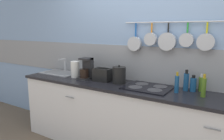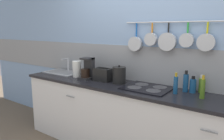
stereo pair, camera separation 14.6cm
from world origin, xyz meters
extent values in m
cube|color=#84A3CC|center=(0.00, 0.32, 1.30)|extent=(7.20, 0.06, 2.60)
cube|color=gray|center=(0.00, 0.32, 1.11)|extent=(7.20, 0.07, 0.46)
cylinder|color=#B7BABF|center=(0.25, 0.27, 1.63)|extent=(1.14, 0.02, 0.02)
cylinder|color=#1959B2|center=(-0.18, 0.27, 1.54)|extent=(0.02, 0.02, 0.16)
cylinder|color=#B7BABF|center=(-0.18, 0.24, 1.37)|extent=(0.18, 0.05, 0.18)
cylinder|color=orange|center=(0.03, 0.27, 1.56)|extent=(0.02, 0.02, 0.11)
cylinder|color=#B7BABF|center=(0.03, 0.24, 1.43)|extent=(0.15, 0.05, 0.15)
cylinder|color=black|center=(0.23, 0.27, 1.57)|extent=(0.02, 0.02, 0.11)
cylinder|color=#B7BABF|center=(0.23, 0.24, 1.41)|extent=(0.21, 0.05, 0.21)
cylinder|color=green|center=(0.44, 0.27, 1.57)|extent=(0.02, 0.02, 0.11)
cylinder|color=#B7BABF|center=(0.44, 0.24, 1.43)|extent=(0.15, 0.04, 0.15)
cylinder|color=gold|center=(0.64, 0.27, 1.56)|extent=(0.02, 0.02, 0.11)
cylinder|color=#B7BABF|center=(0.64, 0.24, 1.42)|extent=(0.18, 0.04, 0.18)
cube|color=silver|center=(0.00, 0.00, 0.42)|extent=(3.35, 0.52, 0.85)
cylinder|color=slate|center=(-0.84, -0.27, 0.70)|extent=(0.14, 0.01, 0.01)
cylinder|color=slate|center=(0.84, -0.27, 0.70)|extent=(0.14, 0.01, 0.01)
cube|color=black|center=(0.00, 0.00, 0.87)|extent=(3.39, 0.56, 0.03)
cube|color=#B7BABF|center=(-1.38, 0.10, 0.89)|extent=(0.55, 0.33, 0.01)
cube|color=slate|center=(-1.38, 0.10, 0.90)|extent=(0.47, 0.26, 0.00)
cylinder|color=#B7BABF|center=(-1.38, 0.22, 0.99)|extent=(0.03, 0.03, 0.22)
cylinder|color=#B7BABF|center=(-1.38, 0.15, 1.09)|extent=(0.02, 0.13, 0.02)
cylinder|color=white|center=(-0.99, 0.02, 1.00)|extent=(0.12, 0.12, 0.23)
cube|color=#262628|center=(-0.80, 0.01, 0.89)|extent=(0.16, 0.20, 0.02)
cube|color=#262628|center=(-0.80, 0.07, 1.03)|extent=(0.14, 0.07, 0.29)
cylinder|color=black|center=(-0.80, -0.02, 0.97)|extent=(0.12, 0.12, 0.12)
cube|color=#262628|center=(-0.80, 0.03, 1.16)|extent=(0.14, 0.15, 0.02)
cube|color=black|center=(-0.55, 0.05, 0.97)|extent=(0.24, 0.14, 0.17)
cube|color=black|center=(-0.55, 0.03, 1.05)|extent=(0.18, 0.03, 0.00)
cube|color=black|center=(-0.55, 0.08, 1.05)|extent=(0.18, 0.03, 0.00)
cube|color=black|center=(-0.68, 0.05, 1.00)|extent=(0.02, 0.02, 0.02)
cylinder|color=black|center=(-0.30, 0.06, 0.99)|extent=(0.17, 0.17, 0.21)
sphere|color=black|center=(-0.30, 0.06, 1.10)|extent=(0.02, 0.02, 0.02)
cube|color=black|center=(0.09, 0.05, 0.89)|extent=(0.52, 0.44, 0.01)
cylinder|color=#38383D|center=(-0.02, -0.04, 0.90)|extent=(0.16, 0.16, 0.00)
cylinder|color=#38383D|center=(0.21, -0.04, 0.90)|extent=(0.16, 0.16, 0.00)
cylinder|color=#38383D|center=(-0.02, 0.13, 0.90)|extent=(0.16, 0.16, 0.00)
cylinder|color=#38383D|center=(0.21, 0.13, 0.90)|extent=(0.16, 0.16, 0.00)
cylinder|color=navy|center=(0.43, 0.03, 0.97)|extent=(0.05, 0.05, 0.18)
cylinder|color=#B28C19|center=(0.43, 0.03, 1.09)|extent=(0.02, 0.02, 0.04)
cylinder|color=navy|center=(0.49, 0.16, 0.98)|extent=(0.06, 0.06, 0.19)
cylinder|color=black|center=(0.49, 0.16, 1.10)|extent=(0.03, 0.03, 0.04)
cylinder|color=navy|center=(0.56, 0.18, 0.96)|extent=(0.07, 0.07, 0.15)
cylinder|color=black|center=(0.56, 0.18, 1.05)|extent=(0.04, 0.04, 0.03)
cylinder|color=#4C721E|center=(0.63, 0.23, 0.96)|extent=(0.05, 0.05, 0.16)
cylinder|color=beige|center=(0.63, 0.23, 1.06)|extent=(0.03, 0.03, 0.03)
cylinder|color=#4C721E|center=(0.69, 0.03, 0.98)|extent=(0.05, 0.05, 0.19)
cylinder|color=#B28C19|center=(0.69, 0.03, 1.09)|extent=(0.03, 0.03, 0.04)
camera|label=1|loc=(1.04, -2.24, 1.56)|focal=35.00mm
camera|label=2|loc=(1.16, -2.16, 1.56)|focal=35.00mm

